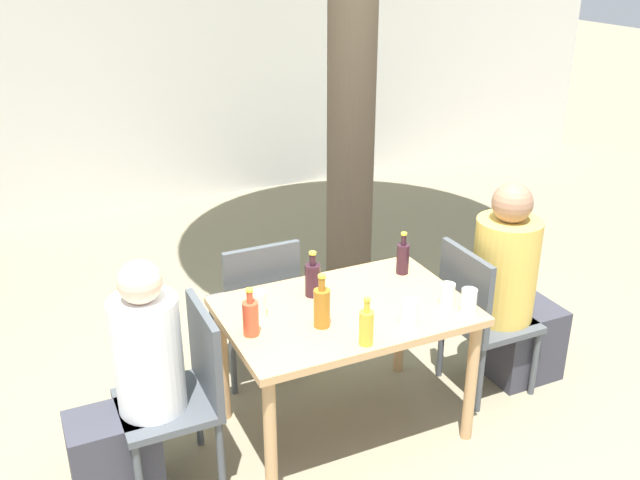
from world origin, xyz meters
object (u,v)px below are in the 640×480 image
wine_bottle_4 (403,258)px  drinking_glass_3 (258,304)px  soda_bottle_1 (251,317)px  wine_bottle_3 (313,279)px  drinking_glass_2 (408,312)px  patio_chair_1 (479,312)px  amber_bottle_0 (322,307)px  person_seated_0 (132,397)px  person_seated_1 (513,295)px  oil_cruet_2 (366,326)px  drinking_glass_1 (447,294)px  patio_chair_2 (256,302)px  drinking_glass_0 (469,301)px  patio_chair_0 (184,387)px  dining_table_front (345,324)px

wine_bottle_4 → drinking_glass_3: (-0.88, -0.11, -0.03)m
soda_bottle_1 → wine_bottle_3: wine_bottle_3 is taller
drinking_glass_2 → drinking_glass_3: 0.73m
patio_chair_1 → amber_bottle_0: amber_bottle_0 is taller
patio_chair_1 → amber_bottle_0: size_ratio=3.32×
wine_bottle_3 → wine_bottle_4: 0.55m
person_seated_0 → person_seated_1: (2.15, 0.00, 0.04)m
oil_cruet_2 → drinking_glass_1: oil_cruet_2 is taller
person_seated_1 → soda_bottle_1: size_ratio=5.21×
patio_chair_2 → person_seated_0: bearing=37.5°
patio_chair_1 → oil_cruet_2: 1.02m
oil_cruet_2 → drinking_glass_0: 0.60m
drinking_glass_0 → patio_chair_0: bearing=167.8°
drinking_glass_2 → person_seated_0: bearing=167.9°
drinking_glass_3 → drinking_glass_0: bearing=-23.2°
wine_bottle_4 → drinking_glass_2: (-0.26, -0.49, -0.03)m
oil_cruet_2 → wine_bottle_4: wine_bottle_4 is taller
dining_table_front → wine_bottle_3: 0.28m
patio_chair_0 → drinking_glass_1: bearing=81.9°
wine_bottle_4 → drinking_glass_0: wine_bottle_4 is taller
drinking_glass_1 → drinking_glass_2: bearing=-163.1°
drinking_glass_0 → amber_bottle_0: bearing=165.6°
person_seated_0 → drinking_glass_3: (0.66, 0.11, 0.27)m
person_seated_1 → drinking_glass_3: size_ratio=9.99×
drinking_glass_2 → patio_chair_2: bearing=115.6°
patio_chair_2 → oil_cruet_2: size_ratio=3.81×
person_seated_1 → wine_bottle_4: 0.70m
person_seated_1 → amber_bottle_0: size_ratio=4.61×
dining_table_front → wine_bottle_4: 0.54m
dining_table_front → patio_chair_1: bearing=0.0°
oil_cruet_2 → drinking_glass_1: bearing=15.9°
person_seated_0 → drinking_glass_0: size_ratio=9.53×
person_seated_1 → dining_table_front: bearing=90.0°
person_seated_1 → wine_bottle_3: 1.21m
patio_chair_2 → patio_chair_0: bearing=47.0°
dining_table_front → soda_bottle_1: bearing=-175.0°
oil_cruet_2 → dining_table_front: bearing=78.7°
person_seated_0 → wine_bottle_3: person_seated_0 is taller
patio_chair_2 → amber_bottle_0: size_ratio=3.32×
patio_chair_0 → drinking_glass_2: (1.04, -0.27, 0.29)m
drinking_glass_1 → patio_chair_2: bearing=131.0°
dining_table_front → person_seated_0: person_seated_0 is taller
person_seated_1 → drinking_glass_0: (-0.54, -0.30, 0.23)m
amber_bottle_0 → wine_bottle_3: (0.09, 0.30, -0.01)m
dining_table_front → wine_bottle_3: (-0.09, 0.19, 0.19)m
soda_bottle_1 → wine_bottle_3: size_ratio=0.97×
patio_chair_0 → wine_bottle_3: wine_bottle_3 is taller
person_seated_1 → oil_cruet_2: (-1.14, -0.34, 0.26)m
amber_bottle_0 → soda_bottle_1: size_ratio=1.13×
person_seated_1 → patio_chair_1: bearing=90.0°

